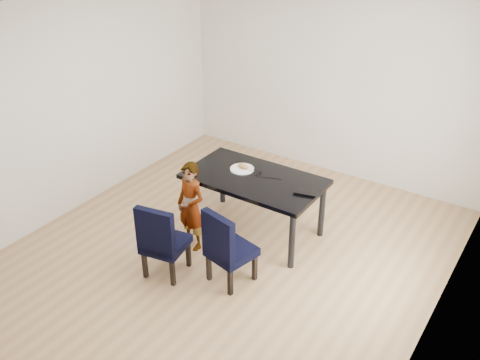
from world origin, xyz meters
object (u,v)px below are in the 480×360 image
Objects in this scene: chair_left at (165,238)px; dining_table at (254,205)px; chair_right at (232,245)px; child at (191,206)px; laptop at (308,191)px; plate at (242,169)px.

dining_table is at bearing 62.21° from chair_left.
chair_left is at bearing -107.24° from dining_table.
chair_right is (0.66, 0.28, -0.00)m from chair_left.
child reaches higher than chair_left.
dining_table is 0.78m from laptop.
child is at bearing 86.80° from chair_left.
chair_left reaches higher than laptop.
dining_table is 0.80m from child.
chair_right is at bearing -9.93° from child.
plate is at bearing 72.90° from chair_left.
chair_left is at bearing -96.55° from plate.
laptop is (1.05, 1.22, 0.32)m from chair_left.
child is 3.54× the size of laptop.
plate is at bearing -16.70° from laptop.
plate is 0.94× the size of laptop.
child reaches higher than plate.
laptop is at bearing -2.79° from plate.
chair_left is at bearing -144.64° from chair_right.
laptop reaches higher than plate.
laptop is (0.68, 0.04, 0.39)m from dining_table.
chair_right is (0.30, -0.91, 0.07)m from dining_table.
child is 3.76× the size of plate.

